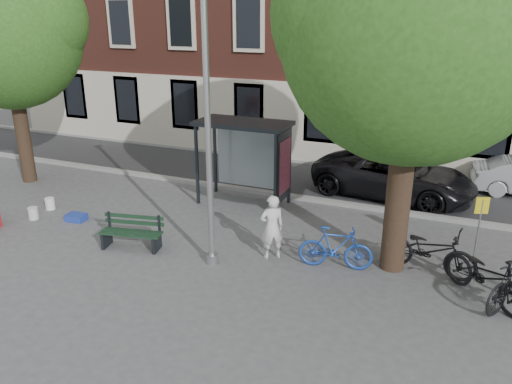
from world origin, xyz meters
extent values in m
plane|color=#4C4C4F|center=(0.00, 0.00, 0.00)|extent=(90.00, 90.00, 0.00)
cube|color=#28282B|center=(0.00, 7.00, 0.01)|extent=(40.00, 4.00, 0.01)
cube|color=gray|center=(0.00, 5.00, 0.06)|extent=(40.00, 0.25, 0.12)
cube|color=gray|center=(0.00, 9.00, 0.06)|extent=(40.00, 0.25, 0.12)
cylinder|color=#9EA0A3|center=(0.00, 0.00, 3.00)|extent=(0.14, 0.14, 6.00)
cylinder|color=#9EA0A3|center=(0.00, 0.00, 0.12)|extent=(0.28, 0.28, 0.24)
cylinder|color=black|center=(4.00, 1.50, 1.70)|extent=(0.56, 0.56, 3.40)
sphere|color=#275218|center=(4.00, 1.50, 5.40)|extent=(5.60, 5.60, 5.60)
sphere|color=#275218|center=(4.90, 1.90, 5.90)|extent=(3.92, 3.92, 3.92)
sphere|color=#275218|center=(3.20, 1.20, 5.70)|extent=(4.20, 4.20, 4.20)
cylinder|color=black|center=(-9.00, 3.00, 1.60)|extent=(0.48, 0.48, 3.20)
sphere|color=#275218|center=(-9.00, 3.00, 5.00)|extent=(4.80, 4.80, 4.80)
sphere|color=#275218|center=(-8.10, 3.40, 5.50)|extent=(3.36, 3.36, 3.36)
cube|color=#1E2328|center=(-2.30, 3.40, 1.25)|extent=(0.08, 0.08, 2.50)
cube|color=#1E2328|center=(0.30, 3.40, 1.25)|extent=(0.08, 0.08, 2.50)
cube|color=#1E2328|center=(-2.30, 4.60, 1.25)|extent=(0.08, 0.08, 2.50)
cube|color=#1E2328|center=(0.30, 4.60, 1.25)|extent=(0.08, 0.08, 2.50)
cube|color=#1E2328|center=(-1.00, 4.00, 2.56)|extent=(2.85, 1.45, 0.12)
cube|color=#8C999E|center=(-1.00, 4.60, 1.38)|extent=(2.34, 0.04, 2.00)
cube|color=#1E2328|center=(0.30, 4.00, 1.38)|extent=(0.12, 1.14, 2.12)
cube|color=#D84C19|center=(0.37, 4.00, 1.38)|extent=(0.02, 0.90, 1.62)
imported|color=silver|center=(1.20, 0.85, 0.81)|extent=(0.71, 0.67, 1.62)
cube|color=#1E2328|center=(-2.94, -0.24, 0.21)|extent=(0.18, 0.51, 0.41)
cube|color=#1E2328|center=(-1.61, 0.05, 0.21)|extent=(0.18, 0.51, 0.41)
cube|color=#15301D|center=(-2.24, -0.25, 0.43)|extent=(1.58, 0.45, 0.04)
cube|color=#15301D|center=(-2.28, -0.09, 0.43)|extent=(1.58, 0.45, 0.04)
cube|color=#15301D|center=(-2.31, 0.07, 0.43)|extent=(1.58, 0.45, 0.04)
cube|color=#15301D|center=(-2.33, 0.16, 0.61)|extent=(1.57, 0.38, 0.09)
cube|color=#15301D|center=(-2.33, 0.16, 0.78)|extent=(1.57, 0.38, 0.09)
imported|color=black|center=(4.78, 1.60, 0.57)|extent=(2.27, 1.15, 1.14)
imported|color=#1C409C|center=(2.77, 0.94, 0.52)|extent=(1.80, 0.80, 1.05)
imported|color=black|center=(5.99, 0.82, 0.55)|extent=(2.06, 1.96, 1.11)
imported|color=black|center=(3.23, 6.51, 0.72)|extent=(5.42, 3.05, 1.43)
cube|color=#22399C|center=(-4.87, 0.77, 0.10)|extent=(0.59, 0.45, 0.20)
cylinder|color=white|center=(-6.24, 1.16, 0.18)|extent=(0.37, 0.37, 0.36)
cylinder|color=silver|center=(-6.10, 0.37, 0.18)|extent=(0.37, 0.37, 0.36)
cylinder|color=#9EA0A3|center=(5.76, 2.28, 0.85)|extent=(0.04, 0.04, 1.71)
cube|color=gold|center=(5.76, 2.28, 1.57)|extent=(0.30, 0.13, 0.40)
camera|label=1|loc=(5.20, -9.44, 5.68)|focal=35.00mm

